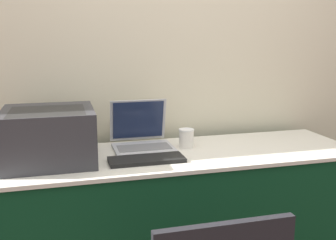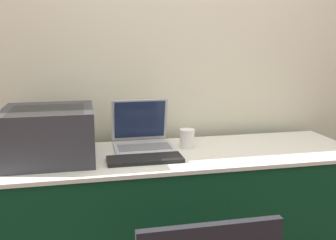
{
  "view_description": "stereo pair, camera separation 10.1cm",
  "coord_description": "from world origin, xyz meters",
  "px_view_note": "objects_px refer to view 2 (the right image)",
  "views": [
    {
      "loc": [
        -0.6,
        -1.7,
        1.4
      ],
      "look_at": [
        -0.05,
        0.34,
        0.97
      ],
      "focal_mm": 42.0,
      "sensor_mm": 36.0,
      "label": 1
    },
    {
      "loc": [
        -0.51,
        -1.73,
        1.4
      ],
      "look_at": [
        -0.05,
        0.34,
        0.97
      ],
      "focal_mm": 42.0,
      "sensor_mm": 36.0,
      "label": 2
    }
  ],
  "objects_px": {
    "external_keyboard": "(145,159)",
    "laptop_left": "(142,137)",
    "printer": "(49,132)",
    "coffee_cup": "(187,138)"
  },
  "relations": [
    {
      "from": "external_keyboard",
      "to": "laptop_left",
      "type": "bearing_deg",
      "value": 83.99
    },
    {
      "from": "laptop_left",
      "to": "coffee_cup",
      "type": "distance_m",
      "value": 0.26
    },
    {
      "from": "printer",
      "to": "laptop_left",
      "type": "bearing_deg",
      "value": 15.77
    },
    {
      "from": "coffee_cup",
      "to": "laptop_left",
      "type": "bearing_deg",
      "value": 164.53
    },
    {
      "from": "external_keyboard",
      "to": "coffee_cup",
      "type": "relative_size",
      "value": 3.57
    },
    {
      "from": "laptop_left",
      "to": "external_keyboard",
      "type": "relative_size",
      "value": 0.86
    },
    {
      "from": "laptop_left",
      "to": "printer",
      "type": "bearing_deg",
      "value": -164.23
    },
    {
      "from": "coffee_cup",
      "to": "external_keyboard",
      "type": "bearing_deg",
      "value": -144.16
    },
    {
      "from": "laptop_left",
      "to": "external_keyboard",
      "type": "xyz_separation_m",
      "value": [
        -0.03,
        -0.27,
        -0.05
      ]
    },
    {
      "from": "laptop_left",
      "to": "external_keyboard",
      "type": "bearing_deg",
      "value": -96.01
    }
  ]
}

